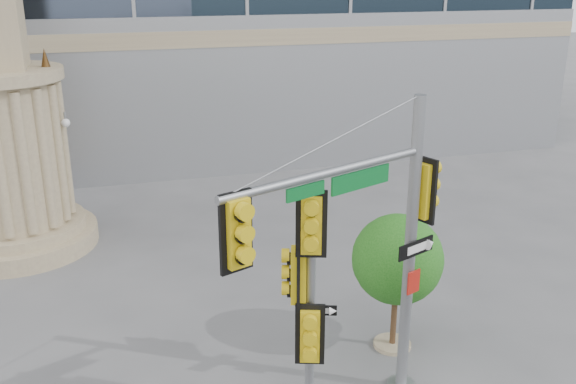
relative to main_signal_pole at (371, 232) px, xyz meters
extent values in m
cylinder|color=gray|center=(-6.74, 9.57, -3.26)|extent=(4.40, 4.40, 0.50)
cylinder|color=gray|center=(-6.74, 9.57, -2.86)|extent=(3.80, 3.80, 0.30)
cylinder|color=gray|center=(-6.74, 9.57, -0.71)|extent=(3.00, 3.00, 4.00)
cone|color=#472D14|center=(-5.44, 9.57, 1.84)|extent=(0.24, 0.24, 0.50)
cylinder|color=slate|center=(0.94, 0.39, -0.68)|extent=(0.21, 0.21, 5.66)
cylinder|color=slate|center=(-0.89, -0.36, 1.21)|extent=(3.71, 1.63, 0.13)
cube|color=#0B6326|center=(-0.27, -0.13, 0.97)|extent=(1.15, 0.50, 0.30)
cube|color=gold|center=(-2.46, -1.01, 0.69)|extent=(0.58, 0.44, 1.18)
cube|color=gold|center=(1.19, 0.49, 0.45)|extent=(0.44, 0.58, 1.18)
cube|color=black|center=(0.99, 0.27, -0.54)|extent=(0.81, 0.36, 0.28)
cube|color=#B01A10|center=(0.99, 0.27, -1.20)|extent=(0.29, 0.14, 0.43)
cylinder|color=slate|center=(-1.04, -0.02, -1.27)|extent=(0.16, 0.16, 4.47)
cube|color=gold|center=(-1.10, -0.20, 0.34)|extent=(0.55, 0.39, 1.12)
cube|color=gold|center=(-1.23, 0.05, -0.64)|extent=(0.39, 0.55, 1.12)
cube|color=gold|center=(-1.10, -0.20, -1.63)|extent=(0.55, 0.39, 1.12)
cube|color=black|center=(-0.92, -0.17, -1.22)|extent=(0.54, 0.20, 0.18)
cylinder|color=gray|center=(1.40, 1.75, -3.46)|extent=(0.80, 0.80, 0.09)
cylinder|color=#382314|center=(1.40, 1.75, -2.71)|extent=(0.12, 0.12, 1.59)
sphere|color=#165513|center=(1.40, 1.75, -1.47)|extent=(1.86, 1.86, 1.86)
sphere|color=#165513|center=(1.80, 1.97, -1.74)|extent=(1.15, 1.15, 1.15)
sphere|color=#165513|center=(1.09, 1.53, -1.69)|extent=(0.97, 0.97, 0.97)
camera|label=1|loc=(-4.03, -8.97, 4.10)|focal=40.00mm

